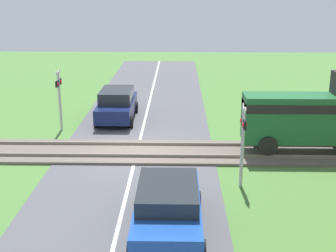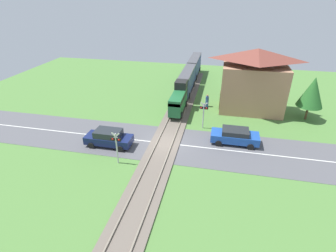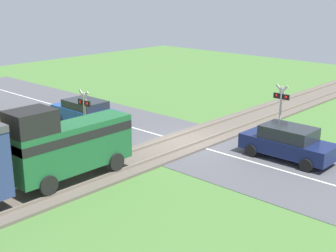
{
  "view_description": "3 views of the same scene",
  "coord_description": "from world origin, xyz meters",
  "px_view_note": "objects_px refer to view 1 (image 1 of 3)",
  "views": [
    {
      "loc": [
        18.21,
        1.71,
        6.77
      ],
      "look_at": [
        0.0,
        1.3,
        1.2
      ],
      "focal_mm": 50.0,
      "sensor_mm": 36.0,
      "label": 1
    },
    {
      "loc": [
        4.76,
        -20.79,
        13.02
      ],
      "look_at": [
        0.0,
        1.3,
        1.2
      ],
      "focal_mm": 28.0,
      "sensor_mm": 36.0,
      "label": 2
    },
    {
      "loc": [
        -14.94,
        17.39,
        7.72
      ],
      "look_at": [
        0.0,
        1.3,
        1.2
      ],
      "focal_mm": 50.0,
      "sensor_mm": 36.0,
      "label": 3
    }
  ],
  "objects_px": {
    "car_near_crossing": "(117,104)",
    "car_far_side": "(168,207)",
    "crossing_signal_west_approach": "(59,92)",
    "crossing_signal_east_approach": "(243,135)"
  },
  "relations": [
    {
      "from": "car_far_side",
      "to": "crossing_signal_east_approach",
      "type": "bearing_deg",
      "value": 142.66
    },
    {
      "from": "car_near_crossing",
      "to": "crossing_signal_west_approach",
      "type": "bearing_deg",
      "value": -52.99
    },
    {
      "from": "crossing_signal_west_approach",
      "to": "crossing_signal_east_approach",
      "type": "xyz_separation_m",
      "value": [
        6.36,
        7.81,
        0.0
      ]
    },
    {
      "from": "car_near_crossing",
      "to": "crossing_signal_west_approach",
      "type": "xyz_separation_m",
      "value": [
        1.86,
        -2.46,
        1.06
      ]
    },
    {
      "from": "car_near_crossing",
      "to": "car_far_side",
      "type": "bearing_deg",
      "value": 14.13
    },
    {
      "from": "crossing_signal_west_approach",
      "to": "crossing_signal_east_approach",
      "type": "relative_size",
      "value": 1.0
    },
    {
      "from": "car_near_crossing",
      "to": "crossing_signal_west_approach",
      "type": "distance_m",
      "value": 3.26
    },
    {
      "from": "car_near_crossing",
      "to": "crossing_signal_east_approach",
      "type": "height_order",
      "value": "crossing_signal_east_approach"
    },
    {
      "from": "car_far_side",
      "to": "car_near_crossing",
      "type": "bearing_deg",
      "value": -165.87
    },
    {
      "from": "car_near_crossing",
      "to": "crossing_signal_east_approach",
      "type": "bearing_deg",
      "value": 33.04
    }
  ]
}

